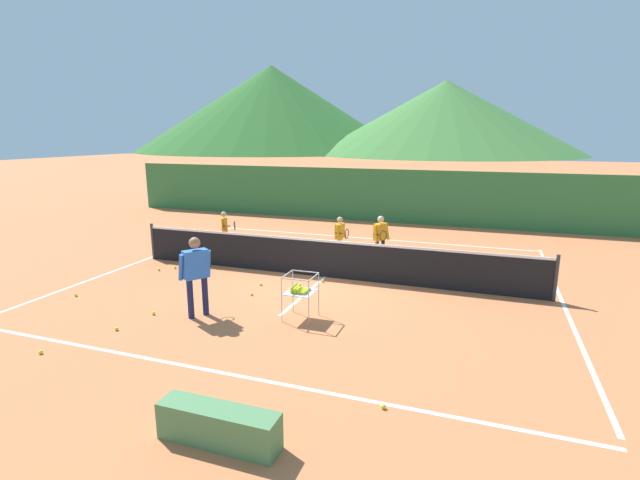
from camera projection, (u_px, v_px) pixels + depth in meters
ground_plane at (325, 277)px, 11.92m from camera, size 120.00×120.00×0.00m
line_baseline_near at (216, 371)px, 7.17m from camera, size 10.94×0.08×0.01m
line_baseline_far at (369, 238)px, 16.29m from camera, size 10.94×0.08×0.01m
line_sideline_west at (149, 258)px, 13.71m from camera, size 0.08×9.92×0.01m
line_sideline_east at (562, 302)px, 10.13m from camera, size 0.08×9.92×0.01m
line_service_center at (325, 277)px, 11.92m from camera, size 0.08×5.58×0.01m
tennis_net at (325, 258)px, 11.81m from camera, size 10.66×0.08×1.05m
instructor at (196, 269)px, 9.15m from camera, size 0.55×0.81×1.62m
student_0 at (225, 227)px, 14.56m from camera, size 0.63×0.48×1.22m
student_1 at (340, 234)px, 13.49m from camera, size 0.40×0.63×1.25m
student_2 at (380, 235)px, 13.04m from camera, size 0.43×0.73×1.35m
ball_cart at (300, 290)px, 9.12m from camera, size 0.58×0.58×0.90m
tennis_ball_0 at (189, 287)px, 11.05m from camera, size 0.07×0.07×0.07m
tennis_ball_1 at (383, 406)px, 6.20m from camera, size 0.07×0.07×0.07m
tennis_ball_2 at (252, 294)px, 10.55m from camera, size 0.07×0.07×0.07m
tennis_ball_3 at (117, 329)px, 8.66m from camera, size 0.07×0.07×0.07m
tennis_ball_4 at (76, 295)px, 10.48m from camera, size 0.07×0.07×0.07m
tennis_ball_5 at (154, 313)px, 9.42m from camera, size 0.07×0.07×0.07m
tennis_ball_6 at (175, 267)px, 12.65m from camera, size 0.07×0.07×0.07m
tennis_ball_7 at (159, 270)px, 12.45m from camera, size 0.07×0.07×0.07m
tennis_ball_8 at (323, 281)px, 11.50m from camera, size 0.07×0.07×0.07m
tennis_ball_9 at (41, 352)px, 7.74m from camera, size 0.07×0.07×0.07m
tennis_ball_10 at (261, 284)px, 11.24m from camera, size 0.07×0.07×0.07m
windscreen_fence at (389, 196)px, 19.06m from camera, size 24.08×0.08×2.18m
courtside_bench at (219, 426)px, 5.47m from camera, size 1.50×0.36×0.46m
hill_0 at (445, 118)px, 82.92m from camera, size 47.41×47.41×12.78m
hill_1 at (272, 109)px, 97.86m from camera, size 56.09×56.09×17.43m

